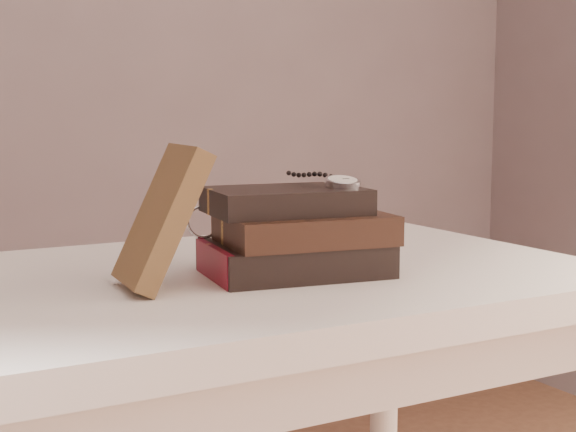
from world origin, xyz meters
TOP-DOWN VIEW (x-y plane):
  - table at (0.00, 0.35)m, footprint 1.00×0.60m
  - book_stack at (0.09, 0.29)m, footprint 0.24×0.18m
  - journal at (-0.09, 0.29)m, footprint 0.11×0.11m
  - pocket_watch at (0.14, 0.28)m, footprint 0.05×0.15m
  - eyeglasses at (0.02, 0.38)m, footprint 0.11×0.12m

SIDE VIEW (x-z plane):
  - table at x=0.00m, z-range 0.28..1.03m
  - book_stack at x=0.09m, z-range 0.75..0.86m
  - eyeglasses at x=0.02m, z-range 0.79..0.83m
  - journal at x=-0.09m, z-range 0.75..0.92m
  - pocket_watch at x=0.14m, z-range 0.86..0.88m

